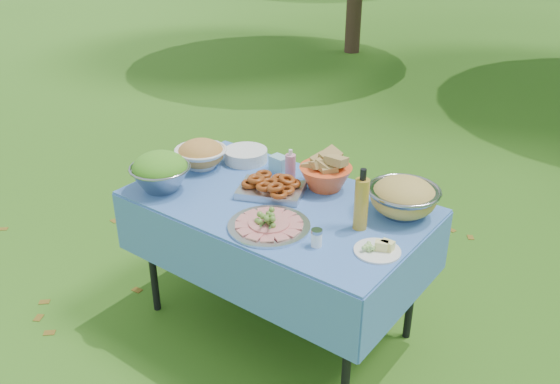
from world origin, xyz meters
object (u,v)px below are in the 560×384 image
(picnic_table, at_px, (278,264))
(salad_bowl, at_px, (160,171))
(pasta_bowl_steel, at_px, (403,197))
(bread_bowl, at_px, (326,172))
(charcuterie_platter, at_px, (269,219))
(plate_stack, at_px, (246,155))
(oil_bottle, at_px, (361,199))

(picnic_table, bearing_deg, salad_bowl, -154.98)
(picnic_table, xyz_separation_m, pasta_bowl_steel, (0.55, 0.25, 0.47))
(bread_bowl, xyz_separation_m, charcuterie_platter, (0.01, -0.49, -0.05))
(picnic_table, bearing_deg, bread_bowl, 66.81)
(plate_stack, height_order, charcuterie_platter, charcuterie_platter)
(charcuterie_platter, bearing_deg, oil_bottle, 36.06)
(plate_stack, height_order, pasta_bowl_steel, pasta_bowl_steel)
(picnic_table, height_order, bread_bowl, bread_bowl)
(picnic_table, xyz_separation_m, plate_stack, (-0.43, 0.27, 0.42))
(picnic_table, distance_m, pasta_bowl_steel, 0.77)
(picnic_table, xyz_separation_m, oil_bottle, (0.46, 0.01, 0.53))
(charcuterie_platter, bearing_deg, bread_bowl, 91.69)
(plate_stack, distance_m, pasta_bowl_steel, 0.98)
(pasta_bowl_steel, distance_m, oil_bottle, 0.26)
(salad_bowl, distance_m, oil_bottle, 1.05)
(pasta_bowl_steel, xyz_separation_m, charcuterie_platter, (-0.43, -0.48, -0.05))
(bread_bowl, height_order, oil_bottle, oil_bottle)
(picnic_table, distance_m, salad_bowl, 0.78)
(pasta_bowl_steel, height_order, oil_bottle, oil_bottle)
(plate_stack, bearing_deg, salad_bowl, -102.67)
(picnic_table, xyz_separation_m, bread_bowl, (0.11, 0.26, 0.47))
(salad_bowl, distance_m, pasta_bowl_steel, 1.21)
(plate_stack, height_order, bread_bowl, bread_bowl)
(bread_bowl, relative_size, oil_bottle, 0.92)
(pasta_bowl_steel, height_order, charcuterie_platter, pasta_bowl_steel)
(pasta_bowl_steel, relative_size, oil_bottle, 1.15)
(picnic_table, relative_size, pasta_bowl_steel, 4.31)
(bread_bowl, distance_m, pasta_bowl_steel, 0.44)
(plate_stack, relative_size, bread_bowl, 0.90)
(picnic_table, relative_size, charcuterie_platter, 3.85)
(bread_bowl, bearing_deg, plate_stack, 178.52)
(picnic_table, xyz_separation_m, salad_bowl, (-0.55, -0.26, 0.48))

